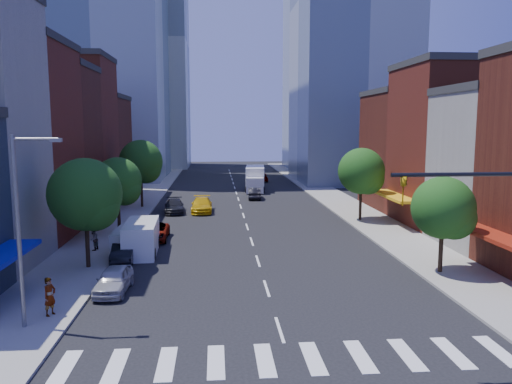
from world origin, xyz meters
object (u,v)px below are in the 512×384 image
(taxi, at_px, (202,205))
(traffic_car_oncoming, at_px, (255,193))
(cargo_van_far, at_px, (128,242))
(pedestrian_far, at_px, (94,239))
(parked_car_front, at_px, (114,280))
(parked_car_third, at_px, (154,232))
(cargo_van_near, at_px, (141,238))
(box_truck, at_px, (255,179))
(parked_car_second, at_px, (124,251))
(parked_car_rear, at_px, (174,206))
(traffic_car_far, at_px, (262,177))
(pedestrian_near, at_px, (50,296))

(taxi, bearing_deg, traffic_car_oncoming, 55.02)
(cargo_van_far, distance_m, pedestrian_far, 2.80)
(parked_car_front, distance_m, parked_car_third, 13.18)
(cargo_van_far, distance_m, traffic_car_oncoming, 29.76)
(cargo_van_near, bearing_deg, parked_car_third, 82.52)
(parked_car_third, xyz_separation_m, box_truck, (10.98, 31.18, 0.97))
(pedestrian_far, bearing_deg, traffic_car_oncoming, 167.34)
(parked_car_second, relative_size, cargo_van_near, 0.74)
(parked_car_front, height_order, box_truck, box_truck)
(parked_car_rear, bearing_deg, box_truck, 55.49)
(cargo_van_near, distance_m, box_truck, 37.48)
(parked_car_second, height_order, box_truck, box_truck)
(parked_car_second, distance_m, parked_car_rear, 19.65)
(cargo_van_near, height_order, cargo_van_far, cargo_van_near)
(parked_car_rear, xyz_separation_m, traffic_car_far, (12.47, 29.72, 0.04))
(parked_car_third, distance_m, pedestrian_far, 5.53)
(parked_car_rear, bearing_deg, traffic_car_far, 62.62)
(parked_car_front, distance_m, traffic_car_far, 57.71)
(cargo_van_far, height_order, taxi, cargo_van_far)
(parked_car_rear, xyz_separation_m, cargo_van_far, (-2.00, -17.65, 0.22))
(cargo_van_near, distance_m, pedestrian_near, 12.64)
(parked_car_front, height_order, parked_car_second, parked_car_front)
(parked_car_front, xyz_separation_m, parked_car_second, (-0.63, 6.76, -0.02))
(parked_car_second, distance_m, traffic_car_oncoming, 31.50)
(parked_car_second, relative_size, pedestrian_far, 2.54)
(parked_car_third, height_order, cargo_van_near, cargo_van_near)
(traffic_car_oncoming, relative_size, box_truck, 0.51)
(traffic_car_far, relative_size, box_truck, 0.51)
(taxi, distance_m, traffic_car_oncoming, 11.66)
(parked_car_front, bearing_deg, parked_car_rear, 89.43)
(traffic_car_far, bearing_deg, traffic_car_oncoming, 81.55)
(box_truck, bearing_deg, pedestrian_far, -108.36)
(parked_car_third, xyz_separation_m, traffic_car_far, (13.09, 42.87, 0.08))
(parked_car_third, bearing_deg, parked_car_second, -102.12)
(taxi, xyz_separation_m, pedestrian_far, (-7.70, -17.01, 0.19))
(taxi, height_order, traffic_car_oncoming, taxi)
(taxi, distance_m, pedestrian_far, 18.67)
(parked_car_front, xyz_separation_m, parked_car_third, (0.73, 13.16, -0.04))
(traffic_car_oncoming, xyz_separation_m, box_truck, (0.72, 8.30, 0.91))
(cargo_van_far, height_order, traffic_car_oncoming, cargo_van_far)
(cargo_van_near, bearing_deg, traffic_car_far, 71.74)
(parked_car_front, xyz_separation_m, taxi, (4.36, 26.45, 0.07))
(cargo_van_near, relative_size, taxi, 1.05)
(cargo_van_near, height_order, pedestrian_far, cargo_van_near)
(parked_car_rear, distance_m, taxi, 3.01)
(traffic_car_far, relative_size, pedestrian_far, 2.68)
(pedestrian_far, bearing_deg, box_truck, 172.34)
(parked_car_front, xyz_separation_m, pedestrian_far, (-3.34, 9.45, 0.27))
(traffic_car_far, height_order, box_truck, box_truck)
(parked_car_second, xyz_separation_m, traffic_car_far, (14.45, 49.27, 0.06))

